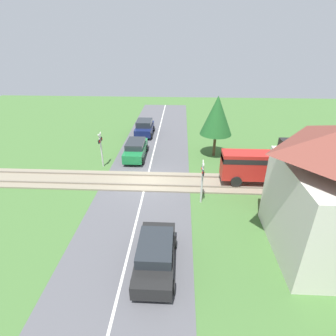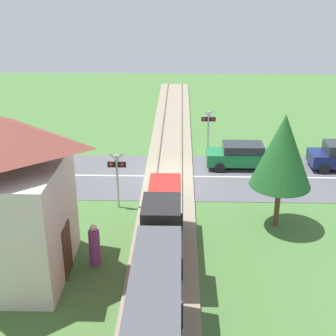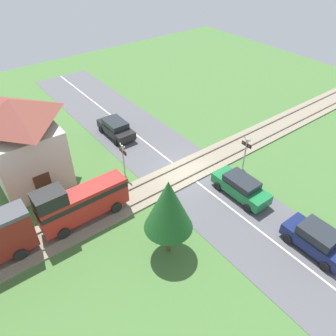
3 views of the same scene
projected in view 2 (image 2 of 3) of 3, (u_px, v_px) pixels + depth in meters
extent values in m
plane|color=#426B33|center=(169.00, 176.00, 26.91)|extent=(60.00, 60.00, 0.00)
cube|color=#515156|center=(169.00, 176.00, 26.90)|extent=(48.00, 6.40, 0.02)
cube|color=silver|center=(169.00, 176.00, 26.90)|extent=(48.00, 0.12, 0.00)
cube|color=gray|center=(169.00, 176.00, 26.88)|extent=(2.80, 48.00, 0.12)
cube|color=slate|center=(181.00, 174.00, 26.82)|extent=(0.10, 48.00, 0.12)
cube|color=slate|center=(156.00, 173.00, 26.86)|extent=(0.10, 48.00, 0.12)
cube|color=red|center=(163.00, 223.00, 18.73)|extent=(1.35, 5.65, 1.90)
cube|color=black|center=(163.00, 211.00, 18.53)|extent=(1.37, 5.65, 0.36)
cube|color=black|center=(161.00, 214.00, 16.42)|extent=(1.35, 1.81, 0.90)
cylinder|color=black|center=(181.00, 222.00, 20.75)|extent=(0.14, 0.76, 0.76)
cylinder|color=black|center=(149.00, 221.00, 20.78)|extent=(0.14, 0.76, 0.76)
cylinder|color=black|center=(181.00, 269.00, 17.41)|extent=(0.14, 0.76, 0.76)
cylinder|color=black|center=(142.00, 268.00, 17.44)|extent=(0.14, 0.76, 0.76)
cube|color=maroon|center=(155.00, 333.00, 12.63)|extent=(1.35, 6.56, 2.40)
cube|color=#47474C|center=(154.00, 293.00, 12.12)|extent=(1.41, 6.56, 0.24)
cylinder|color=black|center=(181.00, 316.00, 15.01)|extent=(0.14, 0.76, 0.76)
cylinder|color=black|center=(136.00, 315.00, 15.05)|extent=(0.14, 0.76, 0.76)
cube|color=#197038|center=(242.00, 157.00, 27.87)|extent=(4.28, 1.60, 0.74)
cube|color=#23282D|center=(243.00, 148.00, 27.63)|extent=(2.36, 1.47, 0.49)
cylinder|color=black|center=(220.00, 168.00, 27.31)|extent=(0.60, 0.18, 0.60)
cylinder|color=black|center=(218.00, 158.00, 28.78)|extent=(0.60, 0.18, 0.60)
cylinder|color=black|center=(268.00, 168.00, 27.24)|extent=(0.60, 0.18, 0.60)
cylinder|color=black|center=(263.00, 158.00, 28.71)|extent=(0.60, 0.18, 0.60)
cube|color=black|center=(24.00, 175.00, 25.54)|extent=(4.08, 1.68, 0.68)
cube|color=#23282D|center=(23.00, 165.00, 25.31)|extent=(2.24, 1.54, 0.49)
cylinder|color=black|center=(53.00, 175.00, 26.41)|extent=(0.60, 0.18, 0.60)
cylinder|color=black|center=(45.00, 187.00, 24.86)|extent=(0.60, 0.18, 0.60)
cylinder|color=black|center=(6.00, 174.00, 26.47)|extent=(0.60, 0.18, 0.60)
cylinder|color=black|center=(324.00, 169.00, 27.10)|extent=(0.60, 0.18, 0.60)
cylinder|color=black|center=(316.00, 159.00, 28.68)|extent=(0.60, 0.18, 0.60)
cylinder|color=#B7B7B7|center=(208.00, 133.00, 29.88)|extent=(0.12, 0.12, 2.80)
cube|color=black|center=(208.00, 119.00, 29.54)|extent=(0.90, 0.08, 0.28)
sphere|color=red|center=(213.00, 119.00, 29.53)|extent=(0.18, 0.18, 0.18)
sphere|color=red|center=(204.00, 119.00, 29.55)|extent=(0.18, 0.18, 0.18)
cube|color=silver|center=(209.00, 115.00, 29.44)|extent=(0.72, 0.04, 0.72)
cube|color=silver|center=(209.00, 115.00, 29.44)|extent=(0.72, 0.04, 0.72)
cylinder|color=#B7B7B7|center=(118.00, 181.00, 22.86)|extent=(0.12, 0.12, 2.80)
cube|color=black|center=(117.00, 165.00, 22.51)|extent=(0.90, 0.08, 0.28)
sphere|color=red|center=(111.00, 164.00, 22.52)|extent=(0.18, 0.18, 0.18)
sphere|color=red|center=(122.00, 165.00, 22.51)|extent=(0.18, 0.18, 0.18)
cube|color=silver|center=(117.00, 160.00, 22.42)|extent=(0.72, 0.04, 0.72)
cube|color=silver|center=(117.00, 160.00, 22.42)|extent=(0.72, 0.04, 0.72)
cube|color=#472D1E|center=(67.00, 250.00, 17.82)|extent=(0.06, 1.10, 2.10)
cylinder|color=#7F3D84|center=(95.00, 248.00, 18.53)|extent=(0.44, 0.44, 1.51)
sphere|color=beige|center=(93.00, 228.00, 18.18)|extent=(0.28, 0.28, 0.28)
cylinder|color=brown|center=(277.00, 205.00, 21.32)|extent=(0.24, 0.24, 2.04)
cone|color=#1E5623|center=(283.00, 151.00, 20.30)|extent=(2.73, 2.73, 3.28)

